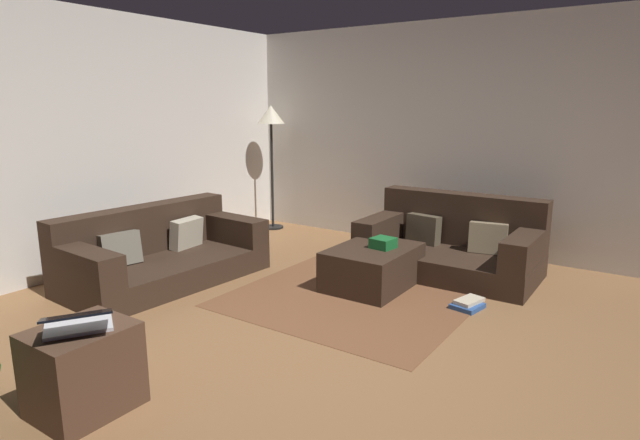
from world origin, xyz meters
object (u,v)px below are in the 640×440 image
book_stack (468,304)px  corner_lamp (271,124)px  ottoman (373,267)px  tv_remote (383,241)px  laptop (78,323)px  side_table (83,370)px  couch_left (159,254)px  couch_right (452,244)px  gift_box (383,243)px

book_stack → corner_lamp: 3.75m
ottoman → tv_remote: size_ratio=5.63×
laptop → corner_lamp: (4.06, 1.99, 0.87)m
side_table → book_stack: side_table is taller
side_table → corner_lamp: size_ratio=0.31×
laptop → corner_lamp: bearing=26.1°
couch_left → side_table: 2.26m
couch_right → gift_box: (-0.82, 0.36, 0.14)m
ottoman → gift_box: bearing=-65.9°
couch_left → couch_right: 2.91m
gift_box → book_stack: (-0.07, -0.85, -0.39)m
couch_left → gift_box: bearing=122.4°
couch_right → book_stack: (-0.89, -0.48, -0.25)m
tv_remote → laptop: size_ratio=0.32×
ottoman → tv_remote: bearing=1.8°
couch_left → side_table: size_ratio=3.72×
book_stack → couch_left: bearing=109.6°
gift_box → side_table: 2.79m
ottoman → gift_box: 0.25m
gift_box → side_table: (-2.75, 0.42, -0.18)m
ottoman → laptop: 2.78m
couch_left → laptop: size_ratio=3.93×
ottoman → tv_remote: (0.22, 0.01, 0.20)m
couch_right → ottoman: (-0.86, 0.45, -0.10)m
laptop → ottoman: bearing=-6.0°
couch_right → side_table: couch_right is taller
side_table → couch_left: bearing=40.5°
gift_box → side_table: size_ratio=0.38×
couch_left → side_table: couch_left is taller
ottoman → couch_left: bearing=119.1°
tv_remote → book_stack: bearing=-73.4°
book_stack → couch_right: bearing=28.5°
laptop → couch_right: bearing=-11.5°
ottoman → side_table: side_table is taller
gift_box → couch_left: bearing=118.9°
couch_right → book_stack: couch_right is taller
gift_box → tv_remote: size_ratio=1.22×
couch_left → laptop: (-1.74, -1.51, 0.28)m
tv_remote → couch_left: bearing=155.7°
ottoman → tv_remote: 0.30m
tv_remote → laptop: (-2.96, 0.28, 0.16)m
side_table → tv_remote: bearing=-6.3°
couch_right → corner_lamp: 2.99m
ottoman → gift_box: (0.04, -0.08, 0.24)m
gift_box → book_stack: gift_box is taller
couch_right → corner_lamp: bearing=-9.9°
couch_left → tv_remote: bearing=127.7°
tv_remote → ottoman: bearing=-146.8°
gift_box → tv_remote: bearing=26.4°
laptop → book_stack: bearing=-24.2°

